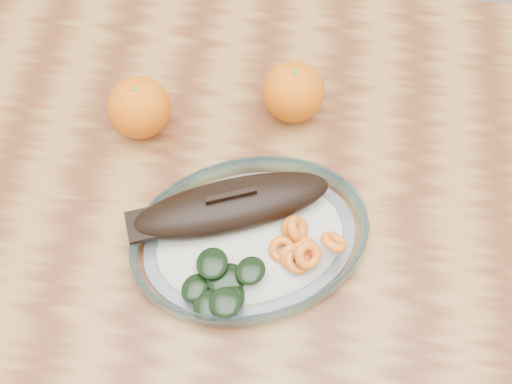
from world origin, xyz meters
TOP-DOWN VIEW (x-y plane):
  - ground at (0.00, 0.00)m, footprint 3.00×3.00m
  - dining_table at (0.00, 0.00)m, footprint 1.20×0.80m
  - plated_meal at (0.01, -0.03)m, footprint 0.66×0.66m
  - orange_left at (-0.15, 0.12)m, footprint 0.08×0.08m
  - orange_right at (0.04, 0.17)m, footprint 0.08×0.08m

SIDE VIEW (x-z plane):
  - ground at x=0.00m, z-range 0.00..0.00m
  - dining_table at x=0.00m, z-range 0.28..1.03m
  - plated_meal at x=0.01m, z-range 0.73..0.81m
  - orange_left at x=-0.15m, z-range 0.75..0.83m
  - orange_right at x=0.04m, z-range 0.75..0.83m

